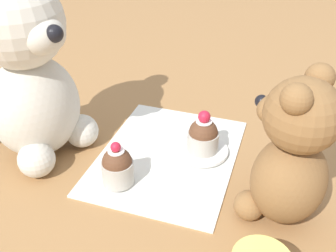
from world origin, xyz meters
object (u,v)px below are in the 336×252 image
teddy_bear_cream (30,73)px  teddy_bear_tan (291,155)px  cupcake_near_cream_bear (117,166)px  saucer_plate (202,150)px  cupcake_near_tan_bear (203,136)px

teddy_bear_cream → teddy_bear_tan: (-0.02, -0.36, -0.04)m
teddy_bear_cream → cupcake_near_cream_bear: (-0.04, -0.14, -0.10)m
saucer_plate → cupcake_near_tan_bear: 0.03m
cupcake_near_cream_bear → saucer_plate: size_ratio=0.84×
saucer_plate → cupcake_near_tan_bear: bearing=0.0°
teddy_bear_cream → saucer_plate: (0.06, -0.24, -0.12)m
cupcake_near_cream_bear → saucer_plate: 0.14m
cupcake_near_cream_bear → cupcake_near_tan_bear: bearing=-42.4°
teddy_bear_cream → saucer_plate: size_ratio=3.50×
teddy_bear_cream → teddy_bear_tan: bearing=-76.7°
saucer_plate → cupcake_near_tan_bear: cupcake_near_tan_bear is taller
saucer_plate → teddy_bear_cream: bearing=105.3°
teddy_bear_cream → teddy_bear_tan: 0.36m
saucer_plate → cupcake_near_tan_bear: size_ratio=1.17×
teddy_bear_cream → cupcake_near_cream_bear: size_ratio=4.19×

